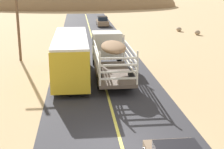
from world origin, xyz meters
TOP-DOWN VIEW (x-y plane):
  - ground_plane at (0.00, 0.00)m, footprint 240.00×240.00m
  - road_surface at (0.00, 0.00)m, footprint 8.00×120.00m
  - road_centre_line at (0.00, 0.00)m, footprint 0.16×117.60m
  - livestock_truck at (0.66, 12.87)m, footprint 2.53×9.70m
  - bus at (-2.39, 11.30)m, footprint 2.54×10.00m
  - car_far at (2.23, 40.58)m, footprint 1.80×4.40m
  - power_pole_mid at (-7.19, 17.48)m, footprint 2.20×0.24m
  - boulder_mid_field at (12.78, 33.48)m, footprint 0.76×0.97m
  - boulder_far_horizon at (14.33, 30.08)m, footprint 0.76×0.83m
  - distant_hill at (-2.96, 78.44)m, footprint 56.36×25.22m

SIDE VIEW (x-z plane):
  - ground_plane at x=0.00m, z-range 0.00..0.00m
  - distant_hill at x=-2.96m, z-range -7.55..7.55m
  - road_surface at x=0.00m, z-range 0.00..0.02m
  - road_centre_line at x=0.00m, z-range 0.02..0.02m
  - boulder_mid_field at x=12.78m, z-range 0.00..0.61m
  - boulder_far_horizon at x=14.33m, z-range 0.00..0.64m
  - car_far at x=2.23m, z-range -0.04..1.42m
  - bus at x=-2.39m, z-range 0.14..3.35m
  - livestock_truck at x=0.66m, z-range 0.28..3.30m
  - power_pole_mid at x=-7.19m, z-range 0.29..8.15m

